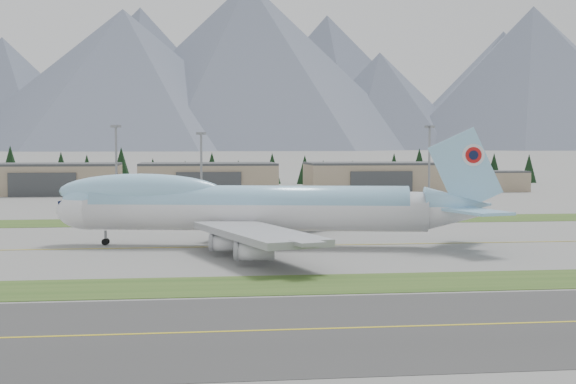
{
  "coord_description": "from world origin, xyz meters",
  "views": [
    {
      "loc": [
        -21.28,
        -136.19,
        17.59
      ],
      "look_at": [
        -1.98,
        21.53,
        8.0
      ],
      "focal_mm": 50.0,
      "sensor_mm": 36.0,
      "label": 1
    }
  ],
  "objects": [
    {
      "name": "taxiway_line_main",
      "position": [
        0.0,
        0.0,
        0.0
      ],
      "size": [
        400.0,
        0.4,
        0.02
      ],
      "primitive_type": "cube",
      "color": "gold",
      "rests_on": "ground"
    },
    {
      "name": "ground",
      "position": [
        0.0,
        0.0,
        0.0
      ],
      "size": [
        7000.0,
        7000.0,
        0.0
      ],
      "primitive_type": "plane",
      "color": "slate",
      "rests_on": "ground"
    },
    {
      "name": "mountain_ridge_front",
      "position": [
        -119.55,
        2200.78,
        224.88
      ],
      "size": [
        4236.43,
        1201.12,
        513.85
      ],
      "color": "slate",
      "rests_on": "ground"
    },
    {
      "name": "asphalt_taxiway",
      "position": [
        0.0,
        -62.0,
        0.0
      ],
      "size": [
        400.0,
        32.0,
        0.04
      ],
      "primitive_type": "cube",
      "color": "#323232",
      "rests_on": "ground"
    },
    {
      "name": "service_vehicle_a",
      "position": [
        -40.57,
        125.4,
        0.0
      ],
      "size": [
        2.75,
        3.38,
        1.08
      ],
      "primitive_type": "imported",
      "rotation": [
        0.0,
        0.0,
        0.55
      ],
      "color": "white",
      "rests_on": "ground"
    },
    {
      "name": "boeing_747_freighter",
      "position": [
        -11.03,
        0.48,
        6.73
      ],
      "size": [
        77.8,
        65.74,
        20.4
      ],
      "rotation": [
        0.0,
        0.0,
        -0.19
      ],
      "color": "white",
      "rests_on": "ground"
    },
    {
      "name": "mountain_ridge_rear",
      "position": [
        192.25,
        2900.0,
        261.8
      ],
      "size": [
        4526.74,
        1074.56,
        537.28
      ],
      "color": "slate",
      "rests_on": "ground"
    },
    {
      "name": "service_vehicle_b",
      "position": [
        4.85,
        116.33,
        0.0
      ],
      "size": [
        3.76,
        2.13,
        1.17
      ],
      "primitive_type": "imported",
      "rotation": [
        0.0,
        0.0,
        1.83
      ],
      "color": "gold",
      "rests_on": "ground"
    },
    {
      "name": "hangar_right",
      "position": [
        45.0,
        149.9,
        5.39
      ],
      "size": [
        48.0,
        26.6,
        10.8
      ],
      "color": "gray",
      "rests_on": "ground"
    },
    {
      "name": "conifer_belt",
      "position": [
        -4.77,
        211.53,
        7.0
      ],
      "size": [
        270.62,
        15.99,
        16.93
      ],
      "color": "black",
      "rests_on": "ground"
    },
    {
      "name": "grass_strip_far",
      "position": [
        0.0,
        45.0,
        0.0
      ],
      "size": [
        400.0,
        18.0,
        0.08
      ],
      "primitive_type": "cube",
      "color": "#2E4F1C",
      "rests_on": "ground"
    },
    {
      "name": "hangar_left",
      "position": [
        -70.0,
        149.9,
        5.39
      ],
      "size": [
        48.0,
        26.6,
        10.8
      ],
      "color": "gray",
      "rests_on": "ground"
    },
    {
      "name": "floodlight_masts",
      "position": [
        -24.56,
        112.63,
        16.05
      ],
      "size": [
        148.82,
        5.49,
        24.11
      ],
      "color": "gray",
      "rests_on": "ground"
    },
    {
      "name": "hangar_center",
      "position": [
        -15.0,
        149.9,
        5.39
      ],
      "size": [
        48.0,
        26.6,
        10.8
      ],
      "color": "gray",
      "rests_on": "ground"
    },
    {
      "name": "grass_strip_near",
      "position": [
        0.0,
        -38.0,
        0.0
      ],
      "size": [
        400.0,
        14.0,
        0.08
      ],
      "primitive_type": "cube",
      "color": "#2E4F1C",
      "rests_on": "ground"
    },
    {
      "name": "taxiway_line_near",
      "position": [
        0.0,
        -62.0,
        0.0
      ],
      "size": [
        400.0,
        0.4,
        0.02
      ],
      "primitive_type": "cube",
      "color": "gold",
      "rests_on": "ground"
    },
    {
      "name": "service_vehicle_c",
      "position": [
        49.77,
        133.61,
        0.0
      ],
      "size": [
        1.99,
        4.65,
        1.33
      ],
      "primitive_type": "imported",
      "rotation": [
        0.0,
        0.0,
        -0.03
      ],
      "color": "silver",
      "rests_on": "ground"
    },
    {
      "name": "control_shed",
      "position": [
        95.0,
        148.0,
        3.8
      ],
      "size": [
        14.0,
        12.0,
        7.6
      ],
      "color": "gray",
      "rests_on": "ground"
    }
  ]
}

